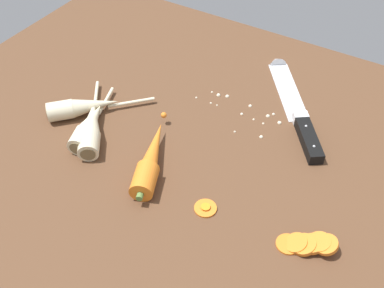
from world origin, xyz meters
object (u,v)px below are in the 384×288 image
Objects in this scene: parsnip_front at (91,127)px; chefs_knife at (293,101)px; carrot_slice_stack at (307,244)px; parsnip_mid_left at (83,107)px; whole_carrot at (151,159)px; carrot_slice_stray_near at (205,208)px; parsnip_mid_right at (89,126)px.

chefs_knife is at bearing 43.85° from parsnip_front.
parsnip_mid_left is at bearing 172.60° from carrot_slice_stack.
parsnip_front is 6.57cm from parsnip_mid_left.
whole_carrot is 30.85cm from carrot_slice_stack.
whole_carrot is 15.08cm from parsnip_front.
carrot_slice_stray_near is at bearing -174.49° from carrot_slice_stack.
carrot_slice_stack is (46.33, -2.79, -1.03)cm from parsnip_mid_right.
whole_carrot is 1.08× the size of parsnip_mid_right.
parsnip_front is 5.20× the size of carrot_slice_stray_near.
parsnip_mid_left is 6.17cm from parsnip_mid_right.
parsnip_front is 1.05× the size of parsnip_mid_right.
parsnip_mid_left is 1.88× the size of carrot_slice_stack.
carrot_slice_stack is 2.38× the size of carrot_slice_stray_near.
carrot_slice_stack reaches higher than carrot_slice_stray_near.
whole_carrot is at bearing -14.15° from parsnip_mid_left.
chefs_knife is 34.26cm from whole_carrot.
carrot_slice_stack is at bearing -3.45° from parsnip_mid_right.
parsnip_mid_left is at bearing 166.12° from carrot_slice_stray_near.
chefs_knife is at bearing 43.38° from parsnip_mid_right.
carrot_slice_stray_near is (-17.47, -1.69, -0.59)cm from carrot_slice_stack.
carrot_slice_stack is (15.36, -32.05, 0.30)cm from chefs_knife.
carrot_slice_stray_near is (-2.11, -33.74, -0.29)cm from chefs_knife.
whole_carrot is 13.81cm from carrot_slice_stray_near.
carrot_slice_stray_near is at bearing -93.58° from chefs_knife.
whole_carrot is at bearing -116.81° from chefs_knife.
carrot_slice_stack is 17.56cm from carrot_slice_stray_near.
parsnip_mid_left and parsnip_mid_right have the same top height.
parsnip_front is (-30.46, -29.26, 1.33)cm from chefs_knife.
chefs_knife is 7.74× the size of carrot_slice_stray_near.
parsnip_mid_right is (-15.54, 1.28, -0.12)cm from whole_carrot.
parsnip_mid_left is (-20.36, 5.13, -0.12)cm from whole_carrot.
carrot_slice_stack is (45.82, -2.79, -1.03)cm from parsnip_front.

